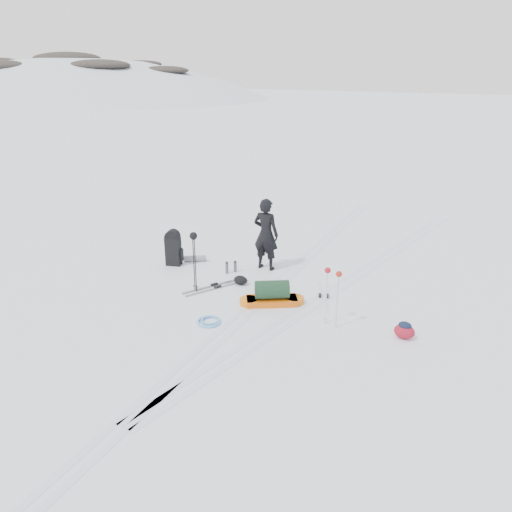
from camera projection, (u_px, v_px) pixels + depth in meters
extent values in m
plane|color=white|center=(262.00, 298.00, 11.57)|extent=(200.00, 200.00, 0.00)
ellipsoid|color=silver|center=(97.00, 299.00, 103.05)|extent=(143.00, 121.00, 93.50)
ellipsoid|color=black|center=(67.00, 58.00, 86.57)|extent=(13.00, 10.00, 2.20)
ellipsoid|color=black|center=(99.00, 65.00, 75.57)|extent=(10.40, 8.00, 1.76)
ellipsoid|color=black|center=(42.00, 65.00, 97.03)|extent=(9.10, 7.00, 1.54)
ellipsoid|color=black|center=(142.00, 64.00, 89.96)|extent=(7.80, 6.00, 1.32)
ellipsoid|color=black|center=(165.00, 70.00, 79.50)|extent=(8.32, 6.40, 1.41)
cube|color=silver|center=(258.00, 297.00, 11.62)|extent=(1.40, 17.97, 0.01)
cube|color=silver|center=(267.00, 299.00, 11.51)|extent=(1.40, 17.97, 0.01)
cube|color=silver|center=(345.00, 279.00, 12.59)|extent=(2.09, 13.88, 0.01)
cube|color=silver|center=(354.00, 281.00, 12.47)|extent=(2.09, 13.88, 0.01)
imported|color=black|center=(266.00, 234.00, 12.93)|extent=(0.71, 0.47, 1.91)
cube|color=#DB590C|center=(272.00, 301.00, 11.26)|extent=(1.21, 1.03, 0.14)
cylinder|color=orange|center=(295.00, 300.00, 11.29)|extent=(0.58, 0.58, 0.14)
cylinder|color=orange|center=(249.00, 302.00, 11.22)|extent=(0.58, 0.58, 0.14)
cylinder|color=black|center=(272.00, 290.00, 11.16)|extent=(0.86, 0.77, 0.42)
cube|color=black|center=(173.00, 251.00, 13.37)|extent=(0.46, 0.40, 0.78)
cylinder|color=black|center=(172.00, 237.00, 13.23)|extent=(0.45, 0.38, 0.38)
cube|color=black|center=(181.00, 255.00, 13.40)|extent=(0.15, 0.22, 0.33)
cylinder|color=slate|center=(195.00, 258.00, 13.71)|extent=(0.59, 0.49, 0.17)
cylinder|color=black|center=(194.00, 264.00, 11.74)|extent=(0.03, 0.03, 1.36)
cylinder|color=black|center=(195.00, 265.00, 11.66)|extent=(0.03, 0.03, 1.36)
torus|color=black|center=(195.00, 286.00, 11.94)|extent=(0.13, 0.13, 0.01)
torus|color=black|center=(196.00, 287.00, 11.87)|extent=(0.13, 0.13, 0.01)
sphere|color=black|center=(193.00, 236.00, 11.44)|extent=(0.18, 0.18, 0.18)
cylinder|color=silver|center=(326.00, 298.00, 10.23)|extent=(0.02, 0.02, 1.17)
cylinder|color=#BABEC2|center=(337.00, 302.00, 10.05)|extent=(0.02, 0.02, 1.17)
torus|color=#B6B8BE|center=(325.00, 319.00, 10.41)|extent=(0.09, 0.09, 0.01)
torus|color=silver|center=(336.00, 323.00, 10.23)|extent=(0.09, 0.09, 0.01)
sphere|color=maroon|center=(328.00, 270.00, 10.01)|extent=(0.13, 0.13, 0.13)
sphere|color=maroon|center=(339.00, 274.00, 9.84)|extent=(0.13, 0.13, 0.13)
cube|color=gray|center=(218.00, 288.00, 12.07)|extent=(0.84, 1.58, 0.02)
cube|color=gray|center=(214.00, 285.00, 12.20)|extent=(0.84, 1.58, 0.02)
cube|color=black|center=(218.00, 287.00, 12.06)|extent=(0.14, 0.18, 0.05)
cube|color=black|center=(214.00, 284.00, 12.19)|extent=(0.14, 0.18, 0.05)
cube|color=silver|center=(320.00, 297.00, 11.61)|extent=(0.72, 1.58, 0.01)
cube|color=silver|center=(327.00, 297.00, 11.59)|extent=(0.72, 1.58, 0.01)
cube|color=black|center=(320.00, 295.00, 11.60)|extent=(0.12, 0.18, 0.05)
cube|color=black|center=(327.00, 296.00, 11.58)|extent=(0.12, 0.18, 0.05)
torus|color=#61B3ED|center=(209.00, 322.00, 10.44)|extent=(0.66, 0.66, 0.05)
torus|color=#5DA5E4|center=(210.00, 320.00, 10.47)|extent=(0.52, 0.52, 0.05)
ellipsoid|color=maroon|center=(404.00, 331.00, 9.81)|extent=(0.51, 0.49, 0.29)
ellipsoid|color=black|center=(405.00, 325.00, 9.76)|extent=(0.33, 0.32, 0.14)
cylinder|color=#55585C|center=(227.00, 268.00, 12.89)|extent=(0.09, 0.09, 0.28)
cylinder|color=#515358|center=(235.00, 267.00, 13.00)|extent=(0.09, 0.09, 0.26)
cylinder|color=black|center=(227.00, 263.00, 12.84)|extent=(0.08, 0.08, 0.03)
cylinder|color=black|center=(235.00, 262.00, 12.95)|extent=(0.08, 0.08, 0.03)
ellipsoid|color=black|center=(241.00, 280.00, 12.25)|extent=(0.41, 0.35, 0.22)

